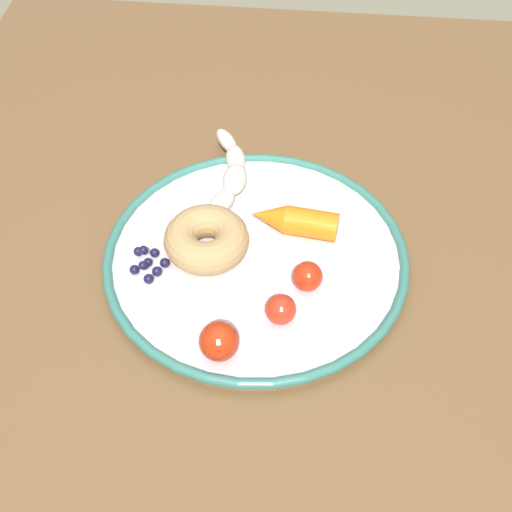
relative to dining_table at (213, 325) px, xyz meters
name	(u,v)px	position (x,y,z in m)	size (l,w,h in m)	color
dining_table	(213,325)	(0.00, 0.00, 0.00)	(1.22, 0.86, 0.71)	brown
plate	(256,258)	(-0.04, 0.05, 0.09)	(0.36, 0.36, 0.02)	silver
banana	(227,180)	(-0.15, 0.00, 0.10)	(0.21, 0.07, 0.03)	beige
carrot_orange	(294,221)	(-0.08, 0.09, 0.11)	(0.05, 0.11, 0.03)	orange
donut	(206,239)	(-0.04, -0.01, 0.11)	(0.10, 0.10, 0.04)	tan
blueberry_pile	(149,263)	(-0.01, -0.07, 0.10)	(0.05, 0.05, 0.02)	#191638
tomato_near	(219,341)	(0.10, 0.03, 0.11)	(0.04, 0.04, 0.04)	red
tomato_mid	(281,309)	(0.05, 0.08, 0.11)	(0.03, 0.03, 0.03)	red
tomato_far	(308,274)	(0.00, 0.11, 0.11)	(0.03, 0.03, 0.03)	red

